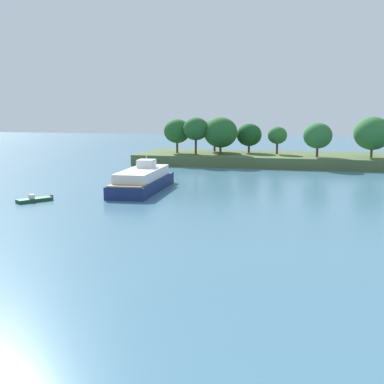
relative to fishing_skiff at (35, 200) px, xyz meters
The scene contains 3 objects.
treeline_island 55.82m from the fishing_skiff, 58.92° to the left, with size 68.21×17.42×9.43m.
fishing_skiff is the anchor object (origin of this frame).
white_riverboat 14.69m from the fishing_skiff, 48.77° to the left, with size 5.72×16.65×5.36m.
Camera 1 is at (0.54, -12.13, 10.89)m, focal length 48.04 mm.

